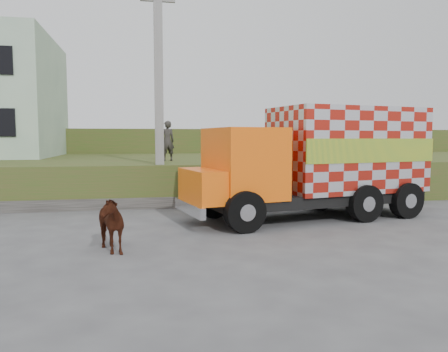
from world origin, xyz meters
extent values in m
plane|color=#474749|center=(0.00, 0.00, 0.00)|extent=(120.00, 120.00, 0.00)
cube|color=#35541C|center=(0.00, 10.00, 0.75)|extent=(40.00, 12.00, 1.50)
cube|color=#35541C|center=(0.00, 22.00, 1.50)|extent=(40.00, 12.00, 3.00)
cube|color=#595651|center=(-2.00, 4.20, 0.20)|extent=(16.00, 0.50, 0.40)
cube|color=gray|center=(-1.00, 4.60, 4.00)|extent=(0.30, 0.30, 8.00)
cube|color=gray|center=(-1.00, 4.60, 7.20)|extent=(1.20, 0.12, 0.12)
cube|color=black|center=(3.54, 1.43, 0.64)|extent=(7.04, 3.50, 0.35)
cube|color=#F95F0D|center=(1.22, 0.95, 1.73)|extent=(2.21, 2.59, 1.98)
cube|color=#F95F0D|center=(0.10, 0.72, 1.14)|extent=(1.39, 2.24, 0.89)
cube|color=silver|center=(4.71, 1.67, 2.08)|extent=(4.94, 3.25, 2.57)
cube|color=yellow|center=(4.95, 0.49, 2.08)|extent=(4.47, 0.96, 0.69)
cube|color=yellow|center=(4.46, 2.86, 2.08)|extent=(4.47, 0.96, 0.69)
cube|color=silver|center=(-0.38, 0.62, 0.54)|extent=(0.61, 2.26, 0.30)
cylinder|color=black|center=(0.96, -0.26, 0.54)|extent=(1.14, 0.56, 1.09)
cylinder|color=black|center=(0.50, 1.97, 0.54)|extent=(1.14, 0.56, 1.09)
cylinder|color=black|center=(4.74, 0.52, 0.54)|extent=(1.14, 0.56, 1.09)
cylinder|color=black|center=(4.28, 2.75, 0.54)|extent=(1.14, 0.56, 1.09)
cylinder|color=black|center=(6.30, 0.84, 0.54)|extent=(1.14, 0.56, 1.09)
cylinder|color=black|center=(5.84, 3.07, 0.54)|extent=(1.14, 0.56, 1.09)
imported|color=#371F0D|center=(-2.42, -1.52, 0.61)|extent=(1.17, 1.60, 1.23)
imported|color=#2B2926|center=(-0.58, 7.05, 2.32)|extent=(0.67, 0.52, 1.64)
camera|label=1|loc=(-1.64, -11.09, 2.45)|focal=35.00mm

